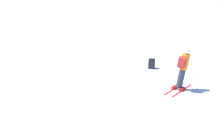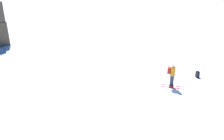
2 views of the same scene
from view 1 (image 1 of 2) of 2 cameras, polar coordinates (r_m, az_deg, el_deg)
ground_plane at (r=15.83m, az=10.73°, el=-3.18°), size 300.00×300.00×0.00m
skier at (r=15.50m, az=10.80°, el=0.52°), size 1.28×1.82×1.91m
spare_backpack at (r=18.40m, az=6.06°, el=0.94°), size 0.37×0.33×0.50m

